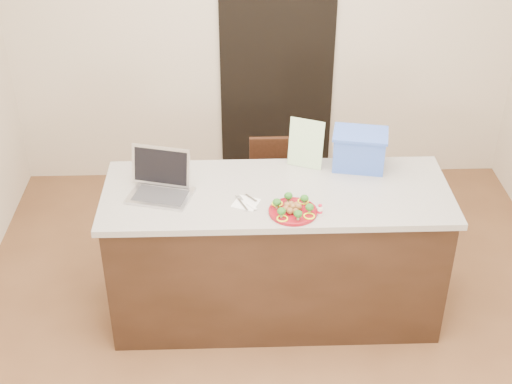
{
  "coord_description": "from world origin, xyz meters",
  "views": [
    {
      "loc": [
        -0.24,
        -3.28,
        3.17
      ],
      "look_at": [
        -0.12,
        0.2,
        0.95
      ],
      "focal_mm": 50.0,
      "sensor_mm": 36.0,
      "label": 1
    }
  ],
  "objects_px": {
    "napkin": "(246,203)",
    "blue_box": "(359,149)",
    "island": "(276,253)",
    "chair": "(276,189)",
    "plate": "(293,211)",
    "yogurt_bottle": "(320,210)",
    "laptop": "(161,181)"
  },
  "relations": [
    {
      "from": "napkin",
      "to": "laptop",
      "type": "xyz_separation_m",
      "value": [
        -0.5,
        0.15,
        0.07
      ]
    },
    {
      "from": "yogurt_bottle",
      "to": "chair",
      "type": "height_order",
      "value": "yogurt_bottle"
    },
    {
      "from": "island",
      "to": "chair",
      "type": "distance_m",
      "value": 0.71
    },
    {
      "from": "blue_box",
      "to": "chair",
      "type": "relative_size",
      "value": 0.44
    },
    {
      "from": "yogurt_bottle",
      "to": "blue_box",
      "type": "height_order",
      "value": "blue_box"
    },
    {
      "from": "island",
      "to": "napkin",
      "type": "xyz_separation_m",
      "value": [
        -0.18,
        -0.13,
        0.46
      ]
    },
    {
      "from": "laptop",
      "to": "chair",
      "type": "bearing_deg",
      "value": 59.0
    },
    {
      "from": "napkin",
      "to": "island",
      "type": "bearing_deg",
      "value": 34.86
    },
    {
      "from": "laptop",
      "to": "blue_box",
      "type": "distance_m",
      "value": 1.23
    },
    {
      "from": "yogurt_bottle",
      "to": "plate",
      "type": "bearing_deg",
      "value": 171.86
    },
    {
      "from": "island",
      "to": "chair",
      "type": "bearing_deg",
      "value": 86.49
    },
    {
      "from": "laptop",
      "to": "blue_box",
      "type": "bearing_deg",
      "value": 27.09
    },
    {
      "from": "plate",
      "to": "yogurt_bottle",
      "type": "xyz_separation_m",
      "value": [
        0.15,
        -0.02,
        0.02
      ]
    },
    {
      "from": "laptop",
      "to": "blue_box",
      "type": "relative_size",
      "value": 1.1
    },
    {
      "from": "laptop",
      "to": "plate",
      "type": "bearing_deg",
      "value": -2.93
    },
    {
      "from": "plate",
      "to": "napkin",
      "type": "height_order",
      "value": "plate"
    },
    {
      "from": "island",
      "to": "chair",
      "type": "relative_size",
      "value": 2.44
    },
    {
      "from": "island",
      "to": "yogurt_bottle",
      "type": "xyz_separation_m",
      "value": [
        0.23,
        -0.25,
        0.48
      ]
    },
    {
      "from": "blue_box",
      "to": "chair",
      "type": "distance_m",
      "value": 0.86
    },
    {
      "from": "island",
      "to": "laptop",
      "type": "bearing_deg",
      "value": 178.37
    },
    {
      "from": "chair",
      "to": "yogurt_bottle",
      "type": "bearing_deg",
      "value": -79.53
    },
    {
      "from": "yogurt_bottle",
      "to": "laptop",
      "type": "distance_m",
      "value": 0.95
    },
    {
      "from": "napkin",
      "to": "blue_box",
      "type": "bearing_deg",
      "value": 29.49
    },
    {
      "from": "napkin",
      "to": "yogurt_bottle",
      "type": "distance_m",
      "value": 0.43
    },
    {
      "from": "yogurt_bottle",
      "to": "chair",
      "type": "bearing_deg",
      "value": 100.71
    },
    {
      "from": "chair",
      "to": "plate",
      "type": "bearing_deg",
      "value": -88.24
    },
    {
      "from": "plate",
      "to": "napkin",
      "type": "relative_size",
      "value": 2.02
    },
    {
      "from": "yogurt_bottle",
      "to": "laptop",
      "type": "bearing_deg",
      "value": 163.39
    },
    {
      "from": "island",
      "to": "laptop",
      "type": "xyz_separation_m",
      "value": [
        -0.68,
        0.02,
        0.53
      ]
    },
    {
      "from": "island",
      "to": "napkin",
      "type": "relative_size",
      "value": 15.15
    },
    {
      "from": "plate",
      "to": "napkin",
      "type": "distance_m",
      "value": 0.28
    },
    {
      "from": "plate",
      "to": "napkin",
      "type": "xyz_separation_m",
      "value": [
        -0.26,
        0.1,
        -0.01
      ]
    }
  ]
}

